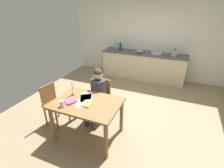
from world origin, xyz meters
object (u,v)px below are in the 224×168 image
(sink_unit, at_px, (157,53))
(book_cookery, at_px, (71,101))
(coffee_mug, at_px, (62,104))
(mixing_bowl, at_px, (139,51))
(stovetop_kettle, at_px, (175,53))
(wine_glass_by_kettle, at_px, (143,48))
(book_magazine, at_px, (87,104))
(chair_side_empty, at_px, (54,103))
(dining_table, at_px, (87,108))
(chair_at_table, at_px, (101,97))
(candlestick, at_px, (73,91))
(person_seated, at_px, (97,93))
(bottle_oil, at_px, (117,46))
(wine_glass_near_sink, at_px, (147,48))
(bottle_vinegar, at_px, (121,47))

(sink_unit, bearing_deg, book_cookery, -106.55)
(coffee_mug, height_order, mixing_bowl, mixing_bowl)
(stovetop_kettle, xyz_separation_m, wine_glass_by_kettle, (-1.01, 0.15, 0.01))
(coffee_mug, xyz_separation_m, book_magazine, (0.36, 0.22, -0.04))
(book_magazine, relative_size, book_cookery, 0.94)
(chair_side_empty, distance_m, book_cookery, 0.66)
(wine_glass_by_kettle, bearing_deg, mixing_bowl, -108.29)
(dining_table, height_order, coffee_mug, coffee_mug)
(chair_at_table, xyz_separation_m, chair_side_empty, (-0.80, -0.60, -0.01))
(candlestick, bearing_deg, person_seated, 50.59)
(bottle_oil, bearing_deg, chair_at_table, -76.73)
(bottle_oil, distance_m, stovetop_kettle, 1.89)
(sink_unit, xyz_separation_m, wine_glass_near_sink, (-0.35, 0.15, 0.09))
(dining_table, distance_m, candlestick, 0.46)
(book_magazine, relative_size, bottle_oil, 0.65)
(chair_side_empty, relative_size, wine_glass_by_kettle, 5.71)
(candlestick, bearing_deg, wine_glass_by_kettle, 79.02)
(chair_at_table, distance_m, wine_glass_by_kettle, 2.74)
(chair_at_table, xyz_separation_m, bottle_vinegar, (-0.47, 2.55, 0.52))
(coffee_mug, bearing_deg, wine_glass_by_kettle, 81.24)
(coffee_mug, xyz_separation_m, candlestick, (-0.06, 0.42, 0.03))
(bottle_oil, xyz_separation_m, mixing_bowl, (0.81, -0.04, -0.07))
(candlestick, relative_size, book_cookery, 1.51)
(chair_at_table, height_order, mixing_bowl, mixing_bowl)
(chair_side_empty, bearing_deg, candlestick, 8.27)
(coffee_mug, height_order, book_magazine, coffee_mug)
(wine_glass_near_sink, height_order, wine_glass_by_kettle, same)
(mixing_bowl, bearing_deg, book_cookery, -97.79)
(person_seated, xyz_separation_m, candlestick, (-0.32, -0.39, 0.16))
(person_seated, xyz_separation_m, mixing_bowl, (0.23, 2.60, 0.27))
(sink_unit, height_order, wine_glass_by_kettle, sink_unit)
(coffee_mug, height_order, stovetop_kettle, stovetop_kettle)
(book_magazine, bearing_deg, bottle_oil, 99.67)
(dining_table, bearing_deg, book_cookery, -160.69)
(chair_at_table, relative_size, wine_glass_by_kettle, 5.77)
(bottle_vinegar, xyz_separation_m, mixing_bowl, (0.69, -0.09, -0.07))
(candlestick, height_order, book_cookery, candlestick)
(coffee_mug, xyz_separation_m, bottle_oil, (-0.33, 3.45, 0.21))
(chair_at_table, distance_m, book_cookery, 0.84)
(book_cookery, relative_size, sink_unit, 0.55)
(coffee_mug, xyz_separation_m, sink_unit, (1.03, 3.49, 0.11))
(coffee_mug, height_order, wine_glass_by_kettle, wine_glass_by_kettle)
(chair_side_empty, bearing_deg, wine_glass_by_kettle, 71.56)
(person_seated, relative_size, chair_side_empty, 1.36)
(bottle_vinegar, bearing_deg, mixing_bowl, -7.44)
(chair_side_empty, relative_size, mixing_bowl, 4.03)
(book_magazine, height_order, sink_unit, sink_unit)
(book_magazine, bearing_deg, person_seated, 97.71)
(coffee_mug, distance_m, wine_glass_near_sink, 3.70)
(chair_side_empty, height_order, sink_unit, sink_unit)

